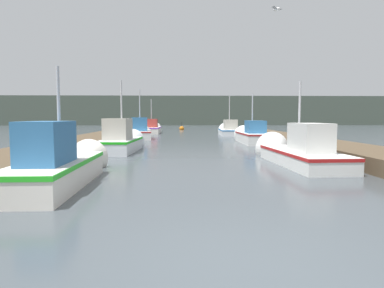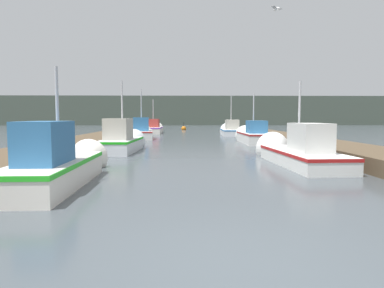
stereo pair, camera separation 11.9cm
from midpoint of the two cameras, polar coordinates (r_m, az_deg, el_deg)
ground_plane at (r=4.10m, az=8.45°, el=-19.70°), size 200.00×200.00×0.00m
dock_left at (r=20.47m, az=-16.75°, el=0.36°), size 2.63×40.00×0.51m
dock_right at (r=20.85m, az=17.54°, el=0.41°), size 2.63×40.00×0.51m
distant_shore_ridge at (r=76.58m, az=-0.86°, el=5.49°), size 120.00×16.00×5.91m
fishing_boat_0 at (r=9.34m, az=-20.52°, el=-3.09°), size 1.45×5.43×3.22m
fishing_boat_1 at (r=13.10m, az=17.06°, el=-1.21°), size 1.84×5.90×3.44m
fishing_boat_2 at (r=17.28m, az=-11.16°, el=0.56°), size 1.65×5.28×3.80m
fishing_boat_3 at (r=22.73m, az=10.21°, el=1.41°), size 1.57×5.61×3.55m
fishing_boat_4 at (r=26.91m, az=-8.27°, el=2.00°), size 2.08×5.13×4.23m
fishing_boat_5 at (r=32.40m, az=6.53°, el=2.27°), size 1.94×6.13×4.13m
fishing_boat_6 at (r=36.12m, az=-6.33°, el=2.57°), size 1.82×6.07×4.01m
mooring_piling_0 at (r=38.08m, az=6.83°, el=2.79°), size 0.33×0.33×1.06m
channel_buoy at (r=44.17m, az=-1.32°, el=2.59°), size 0.63×0.63×1.13m
seagull_lead at (r=13.84m, az=14.18°, el=21.00°), size 0.49×0.45×0.12m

